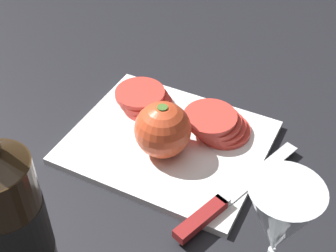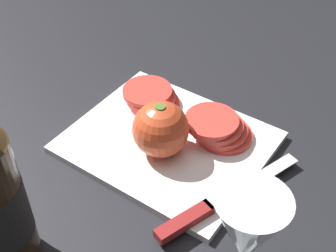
# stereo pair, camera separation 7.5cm
# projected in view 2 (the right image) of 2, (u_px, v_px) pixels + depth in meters

# --- Properties ---
(ground_plane) EXTENTS (3.00, 3.00, 0.00)m
(ground_plane) POSITION_uv_depth(u_px,v_px,m) (132.00, 141.00, 0.79)
(ground_plane) COLOR black
(cutting_board) EXTENTS (0.31, 0.26, 0.01)m
(cutting_board) POSITION_uv_depth(u_px,v_px,m) (168.00, 142.00, 0.77)
(cutting_board) COLOR white
(cutting_board) RESTS_ON ground_plane
(wine_glass) EXTENTS (0.08, 0.08, 0.19)m
(wine_glass) POSITION_uv_depth(u_px,v_px,m) (247.00, 236.00, 0.49)
(wine_glass) COLOR silver
(wine_glass) RESTS_ON ground_plane
(whole_tomato) EXTENTS (0.09, 0.09, 0.09)m
(whole_tomato) POSITION_uv_depth(u_px,v_px,m) (159.00, 130.00, 0.72)
(whole_tomato) COLOR #DB4C28
(whole_tomato) RESTS_ON cutting_board
(knife) EXTENTS (0.11, 0.26, 0.01)m
(knife) POSITION_uv_depth(u_px,v_px,m) (201.00, 212.00, 0.65)
(knife) COLOR silver
(knife) RESTS_ON cutting_board
(tomato_slice_stack_near) EXTENTS (0.10, 0.09, 0.03)m
(tomato_slice_stack_near) POSITION_uv_depth(u_px,v_px,m) (151.00, 98.00, 0.83)
(tomato_slice_stack_near) COLOR #D63D33
(tomato_slice_stack_near) RESTS_ON cutting_board
(tomato_slice_stack_far) EXTENTS (0.11, 0.10, 0.04)m
(tomato_slice_stack_far) POSITION_uv_depth(u_px,v_px,m) (219.00, 128.00, 0.76)
(tomato_slice_stack_far) COLOR #D63D33
(tomato_slice_stack_far) RESTS_ON cutting_board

